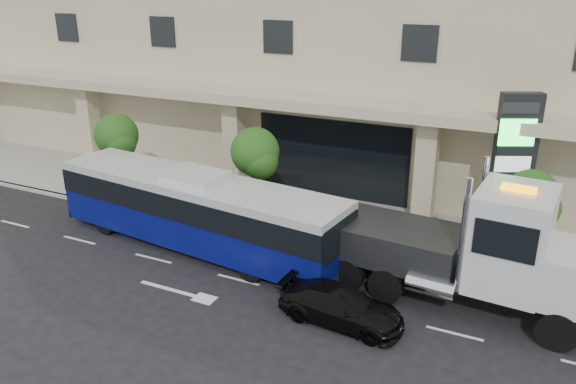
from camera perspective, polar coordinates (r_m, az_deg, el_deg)
name	(u,v)px	position (r m, az deg, el deg)	size (l,w,h in m)	color
ground	(257,263)	(22.67, -3.13, -7.20)	(120.00, 120.00, 0.00)	black
sidewalk	(308,217)	(26.69, 2.00, -2.54)	(120.00, 6.00, 0.15)	gray
curb	(280,242)	(24.21, -0.87, -5.06)	(120.00, 0.30, 0.15)	gray
tree_left	(117,138)	(29.84, -16.97, 5.25)	(2.27, 2.20, 4.22)	#422B19
tree_mid	(256,155)	(25.23, -3.32, 3.75)	(2.28, 2.20, 4.38)	#422B19
tree_right	(531,200)	(22.41, 23.43, -0.79)	(2.10, 2.00, 4.04)	#422B19
city_bus	(197,210)	(23.51, -9.21, -1.78)	(13.51, 4.31, 3.37)	black
tow_truck	(477,252)	(19.93, 18.67, -5.80)	(11.08, 3.45, 5.03)	#2D3033
black_sedan	(341,306)	(18.82, 5.41, -11.43)	(1.71, 4.21, 1.22)	black
signage_pylon	(512,171)	(24.31, 21.79, 1.98)	(1.68, 1.20, 6.43)	black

